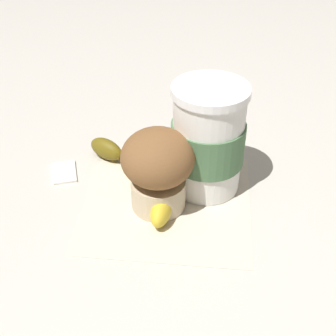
{
  "coord_description": "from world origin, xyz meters",
  "views": [
    {
      "loc": [
        0.45,
        0.1,
        0.4
      ],
      "look_at": [
        0.0,
        0.0,
        0.06
      ],
      "focal_mm": 50.0,
      "sensor_mm": 36.0,
      "label": 1
    }
  ],
  "objects_px": {
    "banana": "(140,174)",
    "muffin": "(158,167)",
    "sugar_packet": "(64,171)",
    "coffee_cup": "(208,140)"
  },
  "relations": [
    {
      "from": "muffin",
      "to": "sugar_packet",
      "type": "bearing_deg",
      "value": -103.75
    },
    {
      "from": "coffee_cup",
      "to": "muffin",
      "type": "height_order",
      "value": "coffee_cup"
    },
    {
      "from": "banana",
      "to": "muffin",
      "type": "bearing_deg",
      "value": 42.66
    },
    {
      "from": "muffin",
      "to": "banana",
      "type": "bearing_deg",
      "value": -137.34
    },
    {
      "from": "muffin",
      "to": "banana",
      "type": "relative_size",
      "value": 0.68
    },
    {
      "from": "muffin",
      "to": "banana",
      "type": "distance_m",
      "value": 0.07
    },
    {
      "from": "coffee_cup",
      "to": "muffin",
      "type": "xyz_separation_m",
      "value": [
        0.05,
        -0.05,
        -0.01
      ]
    },
    {
      "from": "banana",
      "to": "sugar_packet",
      "type": "bearing_deg",
      "value": -89.33
    },
    {
      "from": "banana",
      "to": "sugar_packet",
      "type": "xyz_separation_m",
      "value": [
        0.0,
        -0.11,
        -0.01
      ]
    },
    {
      "from": "coffee_cup",
      "to": "sugar_packet",
      "type": "bearing_deg",
      "value": -84.62
    }
  ]
}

